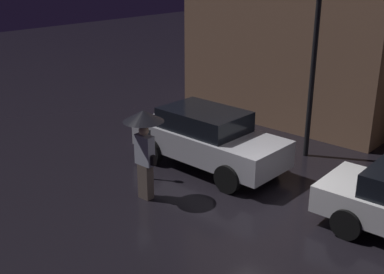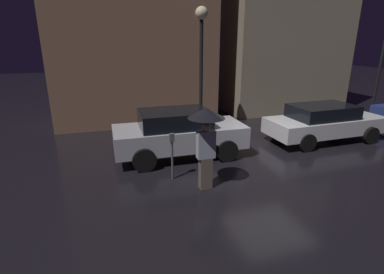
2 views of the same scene
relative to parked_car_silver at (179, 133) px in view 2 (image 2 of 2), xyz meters
name	(u,v)px [view 2 (image 2 of 2)]	position (x,y,z in m)	size (l,w,h in m)	color
ground_plane	(273,162)	(2.68, -1.33, -0.81)	(60.00, 60.00, 0.00)	black
building_facade_left	(131,12)	(-0.67, 5.17, 3.93)	(7.01, 3.00, 9.46)	#8C664C
building_facade_right	(286,26)	(7.02, 5.17, 3.46)	(6.17, 3.00, 8.52)	gray
parked_car_silver	(179,133)	(0.00, 0.00, 0.00)	(4.16, 1.89, 1.53)	#B7B7BF
parked_car_white	(324,122)	(5.58, -0.02, -0.09)	(4.43, 1.87, 1.35)	silver
pedestrian_with_umbrella	(206,130)	(0.10, -2.30, 0.74)	(0.90, 0.90, 2.10)	#66564C
parking_meter	(172,151)	(-0.59, -1.57, 0.00)	(0.12, 0.10, 1.31)	#4C5154
street_lamp_near	(201,43)	(1.56, 2.40, 2.70)	(0.48, 0.48, 4.79)	black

